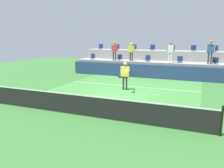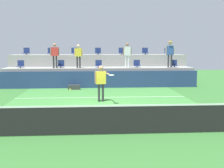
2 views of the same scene
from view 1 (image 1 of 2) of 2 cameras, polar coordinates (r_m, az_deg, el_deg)
The scene contains 26 objects.
ground_plane at distance 13.22m, azimuth 1.61°, elevation -2.66°, with size 40.00×40.00×0.00m, color #336B2D.
court_inner_paint at distance 14.13m, azimuth 3.04°, elevation -1.72°, with size 9.00×10.00×0.01m, color #3D7F38.
court_service_line at distance 15.43m, azimuth 4.76°, elevation -0.59°, with size 9.00×0.06×0.00m, color white.
tennis_net at distance 9.58m, azimuth -6.88°, elevation -5.24°, with size 10.48×0.08×1.07m.
sponsor_backboard at distance 18.74m, azimuth 8.12°, elevation 3.21°, with size 13.00×0.16×1.10m, color navy.
seating_tier_lower at distance 19.98m, azimuth 9.05°, elevation 3.92°, with size 13.00×1.80×1.25m, color gray.
seating_tier_upper at distance 21.68m, azimuth 10.19°, elevation 5.61°, with size 13.00×1.80×2.10m, color gray.
stadium_chair_lower_far_left at distance 21.68m, azimuth -4.92°, elevation 6.85°, with size 0.44×0.40×0.52m.
stadium_chair_lower_left at distance 20.58m, azimuth 1.90°, elevation 6.63°, with size 0.44×0.40×0.52m.
stadium_chair_lower_center at distance 19.83m, azimuth 8.99°, elevation 6.30°, with size 0.44×0.40×0.52m.
stadium_chair_lower_right at distance 19.40m, azimuth 16.75°, elevation 5.84°, with size 0.44×0.40×0.52m.
stadium_chair_lower_far_right at distance 19.33m, azimuth 24.66°, elevation 5.25°, with size 0.44×0.40×0.52m.
stadium_chair_upper_far_left at distance 23.24m, azimuth -2.90°, elevation 9.30°, with size 0.44×0.40×0.52m.
stadium_chair_upper_left at distance 22.54m, azimuth 1.26°, elevation 9.24°, with size 0.44×0.40×0.52m.
stadium_chair_upper_mid_left at distance 21.97m, azimuth 5.58°, elevation 9.12°, with size 0.44×0.40×0.52m.
stadium_chair_upper_center at distance 21.53m, azimuth 10.18°, elevation 8.94°, with size 0.44×0.40×0.52m.
stadium_chair_upper_mid_right at distance 21.22m, azimuth 14.96°, elevation 8.70°, with size 0.44×0.40×0.52m.
stadium_chair_upper_right at distance 21.07m, azimuth 19.88°, elevation 8.38°, with size 0.44×0.40×0.52m.
stadium_chair_upper_far_right at distance 21.06m, azimuth 24.65°, elevation 8.02°, with size 0.44×0.40×0.52m.
tennis_player at distance 14.17m, azimuth 3.33°, elevation 2.81°, with size 0.92×1.18×1.77m.
spectator_in_white at distance 20.29m, azimuth 0.61°, elevation 8.80°, with size 0.59×0.26×1.67m.
spectator_leaning_on_rail at distance 19.77m, azimuth 4.90°, elevation 8.51°, with size 0.56×0.22×1.59m.
spectator_in_grey at distance 19.04m, azimuth 14.55°, elevation 8.30°, with size 0.60×0.25×1.70m.
spectator_with_hat at distance 18.86m, azimuth 23.63°, elevation 8.05°, with size 0.62×0.47×1.84m.
tennis_ball at distance 12.06m, azimuth -6.89°, elevation 0.96°, with size 0.07×0.07×0.07m.
equipment_bag at distance 18.65m, azimuth 2.76°, elevation 2.02°, with size 0.76×0.28×0.30m, color #333338.
Camera 1 is at (4.50, -11.99, 3.27)m, focal length 36.21 mm.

